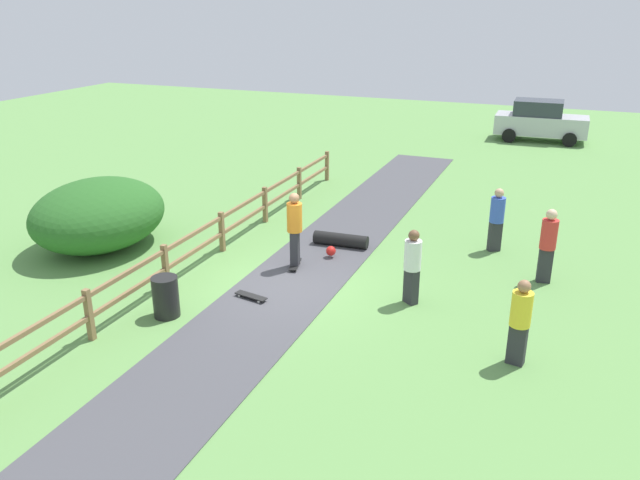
# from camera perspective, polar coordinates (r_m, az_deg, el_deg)

# --- Properties ---
(ground_plane) EXTENTS (60.00, 60.00, 0.00)m
(ground_plane) POSITION_cam_1_polar(r_m,az_deg,el_deg) (15.15, -2.67, -4.03)
(ground_plane) COLOR #60934C
(asphalt_path) EXTENTS (2.40, 28.00, 0.02)m
(asphalt_path) POSITION_cam_1_polar(r_m,az_deg,el_deg) (15.14, -2.67, -3.99)
(asphalt_path) COLOR #47474C
(asphalt_path) RESTS_ON ground_plane
(wooden_fence) EXTENTS (0.12, 18.12, 1.10)m
(wooden_fence) POSITION_cam_1_polar(r_m,az_deg,el_deg) (16.07, -11.18, -0.33)
(wooden_fence) COLOR olive
(wooden_fence) RESTS_ON ground_plane
(bush_large) EXTENTS (3.25, 3.90, 1.88)m
(bush_large) POSITION_cam_1_polar(r_m,az_deg,el_deg) (18.10, -19.32, 2.20)
(bush_large) COLOR #286023
(bush_large) RESTS_ON ground_plane
(trash_bin) EXTENTS (0.56, 0.56, 0.90)m
(trash_bin) POSITION_cam_1_polar(r_m,az_deg,el_deg) (13.90, -13.74, -5.00)
(trash_bin) COLOR black
(trash_bin) RESTS_ON ground_plane
(skater_riding) EXTENTS (0.46, 0.82, 1.95)m
(skater_riding) POSITION_cam_1_polar(r_m,az_deg,el_deg) (15.67, -2.30, 1.27)
(skater_riding) COLOR black
(skater_riding) RESTS_ON asphalt_path
(skater_fallen) EXTENTS (1.53, 1.23, 0.36)m
(skater_fallen) POSITION_cam_1_polar(r_m,az_deg,el_deg) (17.28, 1.81, -0.05)
(skater_fallen) COLOR black
(skater_fallen) RESTS_ON asphalt_path
(skateboard_loose) EXTENTS (0.82, 0.35, 0.08)m
(skateboard_loose) POSITION_cam_1_polar(r_m,az_deg,el_deg) (14.45, -6.24, -5.03)
(skateboard_loose) COLOR black
(skateboard_loose) RESTS_ON asphalt_path
(bystander_red) EXTENTS (0.44, 0.44, 1.84)m
(bystander_red) POSITION_cam_1_polar(r_m,az_deg,el_deg) (15.83, 19.86, -0.19)
(bystander_red) COLOR #2D2D33
(bystander_red) RESTS_ON ground_plane
(bystander_white) EXTENTS (0.53, 0.53, 1.73)m
(bystander_white) POSITION_cam_1_polar(r_m,az_deg,el_deg) (14.01, 8.33, -2.10)
(bystander_white) COLOR #2D2D33
(bystander_white) RESTS_ON ground_plane
(bystander_blue) EXTENTS (0.52, 0.52, 1.74)m
(bystander_blue) POSITION_cam_1_polar(r_m,az_deg,el_deg) (17.46, 15.65, 2.03)
(bystander_blue) COLOR #2D2D33
(bystander_blue) RESTS_ON ground_plane
(bystander_yellow) EXTENTS (0.44, 0.44, 1.70)m
(bystander_yellow) POSITION_cam_1_polar(r_m,az_deg,el_deg) (12.15, 17.60, -6.76)
(bystander_yellow) COLOR #2D2D33
(bystander_yellow) RESTS_ON ground_plane
(parked_car_silver) EXTENTS (4.23, 2.06, 1.92)m
(parked_car_silver) POSITION_cam_1_polar(r_m,az_deg,el_deg) (32.35, 19.24, 10.12)
(parked_car_silver) COLOR #B7B7BC
(parked_car_silver) RESTS_ON ground_plane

